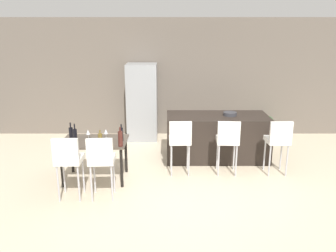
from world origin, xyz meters
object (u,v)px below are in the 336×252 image
dining_chair_far (100,158)px  fruit_bowl (229,114)px  wine_bottle_far (70,133)px  wine_glass_end (87,132)px  bar_chair_right (277,139)px  bar_chair_left (179,139)px  dining_chair_near (67,158)px  dining_table (93,145)px  kitchen_island (216,137)px  wine_bottle_corner (120,134)px  refrigerator (141,102)px  wine_bottle_left (74,136)px  wine_bottle_right (119,139)px  potted_plant (265,125)px  bar_chair_middle (227,139)px  wine_bottle_near (99,140)px

dining_chair_far → fruit_bowl: (2.32, 1.82, 0.26)m
wine_bottle_far → fruit_bowl: size_ratio=1.15×
wine_glass_end → bar_chair_right: bearing=2.3°
bar_chair_left → dining_chair_near: (-1.78, -0.97, 0.00)m
bar_chair_left → dining_table: size_ratio=0.92×
kitchen_island → wine_bottle_corner: size_ratio=6.82×
bar_chair_right → refrigerator: 3.45m
kitchen_island → fruit_bowl: fruit_bowl is taller
dining_chair_near → wine_bottle_left: wine_bottle_left is taller
bar_chair_right → wine_bottle_right: wine_bottle_right is taller
dining_chair_near → potted_plant: (3.98, 3.15, -0.36)m
dining_chair_far → bar_chair_middle: bearing=24.3°
bar_chair_left → wine_bottle_far: size_ratio=3.33×
bar_chair_right → dining_table: size_ratio=0.92×
dining_table → dining_chair_far: dining_chair_far is taller
fruit_bowl → wine_bottle_right: bearing=-146.0°
dining_table → bar_chair_right: bearing=3.8°
wine_bottle_right → fruit_bowl: wine_bottle_right is taller
wine_bottle_near → wine_glass_end: size_ratio=1.60×
bar_chair_middle → wine_bottle_corner: 1.93m
wine_bottle_left → potted_plant: (4.01, 2.58, -0.54)m
wine_bottle_right → wine_bottle_corner: bearing=93.8°
dining_table → dining_chair_far: 0.79m
wine_bottle_corner → wine_bottle_left: wine_bottle_left is taller
bar_chair_right → dining_chair_near: bearing=-164.9°
wine_bottle_near → wine_bottle_far: 0.67m
wine_bottle_corner → refrigerator: 2.46m
dining_chair_near → refrigerator: 3.30m
wine_bottle_near → wine_bottle_far: bearing=149.8°
wine_bottle_far → refrigerator: bearing=65.5°
bar_chair_right → wine_glass_end: 3.46m
wine_bottle_far → kitchen_island: bearing=20.9°
dining_chair_far → wine_bottle_right: size_ratio=3.16×
bar_chair_left → dining_chair_far: (-1.27, -0.97, 0.00)m
refrigerator → bar_chair_middle: bearing=-51.9°
dining_chair_near → wine_bottle_far: bearing=101.2°
dining_table → wine_bottle_right: size_ratio=3.43×
bar_chair_left → wine_glass_end: size_ratio=6.03×
dining_chair_near → kitchen_island: bearing=35.2°
wine_bottle_near → wine_bottle_left: 0.47m
bar_chair_right → dining_chair_far: (-3.07, -0.97, 0.00)m
wine_bottle_corner → refrigerator: size_ratio=0.17×
bar_chair_middle → potted_plant: 2.58m
bar_chair_left → potted_plant: bearing=44.8°
dining_chair_far → dining_table: bearing=109.3°
dining_chair_near → wine_bottle_right: size_ratio=3.16×
dining_chair_far → wine_bottle_left: wine_bottle_left is taller
dining_table → wine_bottle_near: size_ratio=4.08×
dining_chair_near → dining_table: bearing=71.0°
kitchen_island → refrigerator: refrigerator is taller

